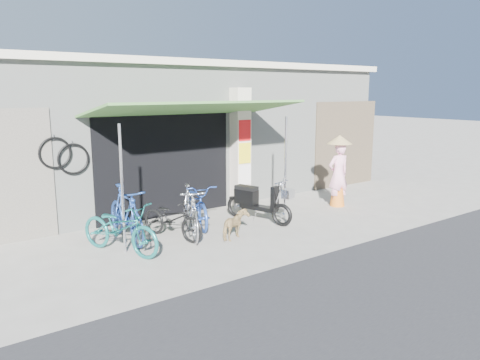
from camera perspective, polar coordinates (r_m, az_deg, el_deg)
ground at (r=9.83m, az=4.41°, el=-6.49°), size 80.00×80.00×0.00m
bicycle_shop at (r=13.70m, az=-9.54°, el=6.13°), size 12.30×5.30×3.66m
shop_pillar at (r=11.92m, az=-0.03°, el=3.97°), size 0.42×0.44×3.00m
awning at (r=10.19m, az=-5.34°, el=8.49°), size 4.60×1.88×2.72m
neighbour_right at (r=14.85m, az=12.71°, el=4.30°), size 2.60×0.06×2.60m
bike_teal at (r=8.79m, az=-14.41°, el=-5.69°), size 1.29×1.91×0.95m
bike_blue at (r=9.45m, az=-13.72°, el=-4.02°), size 0.61×1.85×1.10m
bike_black at (r=9.47m, az=-8.23°, el=-4.66°), size 1.02×1.66×0.82m
bike_silver at (r=9.52m, az=-6.10°, el=-3.83°), size 1.07×1.80×1.05m
bike_navy at (r=10.30m, az=-5.36°, el=-2.93°), size 1.13×1.94×0.96m
street_dog at (r=9.35m, az=-0.57°, el=-5.52°), size 0.76×0.57×0.58m
moped at (r=10.58m, az=2.07°, el=-2.67°), size 0.72×1.72×1.00m
nun at (r=12.17m, az=11.90°, el=1.03°), size 0.65×0.64×1.83m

